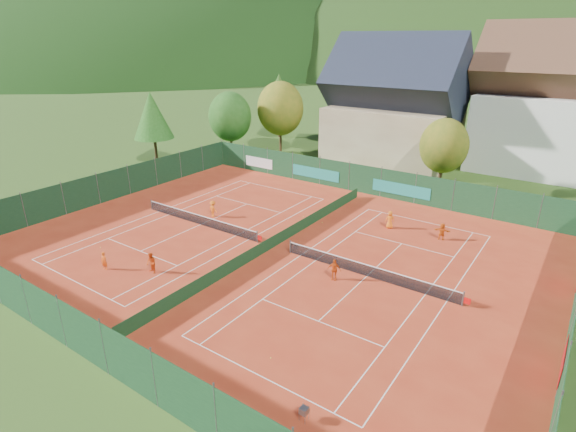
# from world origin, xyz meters

# --- Properties ---
(ground) EXTENTS (600.00, 600.00, 0.00)m
(ground) POSITION_xyz_m (0.00, 0.00, -0.02)
(ground) COLOR #2C4E18
(ground) RESTS_ON ground
(clay_pad) EXTENTS (40.00, 32.00, 0.01)m
(clay_pad) POSITION_xyz_m (0.00, 0.00, 0.01)
(clay_pad) COLOR #AD3119
(clay_pad) RESTS_ON ground
(court_markings_left) EXTENTS (11.03, 23.83, 0.00)m
(court_markings_left) POSITION_xyz_m (-8.00, 0.00, 0.01)
(court_markings_left) COLOR white
(court_markings_left) RESTS_ON ground
(court_markings_right) EXTENTS (11.03, 23.83, 0.00)m
(court_markings_right) POSITION_xyz_m (8.00, 0.00, 0.01)
(court_markings_right) COLOR white
(court_markings_right) RESTS_ON ground
(tennis_net_left) EXTENTS (13.30, 0.10, 1.02)m
(tennis_net_left) POSITION_xyz_m (-7.85, 0.00, 0.51)
(tennis_net_left) COLOR #59595B
(tennis_net_left) RESTS_ON ground
(tennis_net_right) EXTENTS (13.30, 0.10, 1.02)m
(tennis_net_right) POSITION_xyz_m (8.15, 0.00, 0.51)
(tennis_net_right) COLOR #59595B
(tennis_net_right) RESTS_ON ground
(court_divider) EXTENTS (0.03, 28.80, 1.00)m
(court_divider) POSITION_xyz_m (0.00, 0.00, 0.50)
(court_divider) COLOR #13361A
(court_divider) RESTS_ON ground
(fence_north) EXTENTS (40.00, 0.10, 3.00)m
(fence_north) POSITION_xyz_m (-0.46, 15.99, 1.47)
(fence_north) COLOR #153B1F
(fence_north) RESTS_ON ground
(fence_south) EXTENTS (40.00, 0.04, 3.00)m
(fence_south) POSITION_xyz_m (0.00, -16.00, 1.50)
(fence_south) COLOR #15391D
(fence_south) RESTS_ON ground
(fence_west) EXTENTS (0.04, 32.00, 3.00)m
(fence_west) POSITION_xyz_m (-20.00, 0.00, 1.50)
(fence_west) COLOR #12321B
(fence_west) RESTS_ON ground
(fence_east) EXTENTS (0.09, 32.00, 3.00)m
(fence_east) POSITION_xyz_m (20.00, 0.05, 1.48)
(fence_east) COLOR #163D1F
(fence_east) RESTS_ON ground
(chalet) EXTENTS (16.20, 12.00, 16.00)m
(chalet) POSITION_xyz_m (-3.00, 30.00, 6.62)
(chalet) COLOR #C7B28C
(chalet) RESTS_ON ground
(hotel_block_a) EXTENTS (21.60, 11.00, 17.25)m
(hotel_block_a) POSITION_xyz_m (16.00, 36.00, 7.38)
(hotel_block_a) COLOR silver
(hotel_block_a) RESTS_ON ground
(tree_west_front) EXTENTS (5.72, 5.72, 8.69)m
(tree_west_front) POSITION_xyz_m (-22.00, 20.00, 5.39)
(tree_west_front) COLOR #48341A
(tree_west_front) RESTS_ON ground
(tree_west_mid) EXTENTS (6.44, 6.44, 9.78)m
(tree_west_mid) POSITION_xyz_m (-18.00, 26.00, 6.07)
(tree_west_mid) COLOR #49331A
(tree_west_mid) RESTS_ON ground
(tree_west_back) EXTENTS (5.60, 5.60, 10.00)m
(tree_west_back) POSITION_xyz_m (-24.00, 34.00, 6.74)
(tree_west_back) COLOR #4D2E1B
(tree_west_back) RESTS_ON ground
(tree_center) EXTENTS (5.01, 5.01, 7.60)m
(tree_center) POSITION_xyz_m (6.00, 22.00, 4.72)
(tree_center) COLOR #492C1A
(tree_center) RESTS_ON ground
(tree_west_side) EXTENTS (5.04, 5.04, 9.00)m
(tree_west_side) POSITION_xyz_m (-28.00, 12.00, 6.06)
(tree_west_side) COLOR #462C19
(tree_west_side) RESTS_ON ground
(ball_hopper) EXTENTS (0.34, 0.34, 0.80)m
(ball_hopper) POSITION_xyz_m (11.24, -12.95, 0.56)
(ball_hopper) COLOR slate
(ball_hopper) RESTS_ON ground
(loose_ball_0) EXTENTS (0.07, 0.07, 0.07)m
(loose_ball_0) POSITION_xyz_m (-11.08, -7.79, 0.03)
(loose_ball_0) COLOR #CCD833
(loose_ball_0) RESTS_ON ground
(loose_ball_1) EXTENTS (0.07, 0.07, 0.07)m
(loose_ball_1) POSITION_xyz_m (7.66, -10.57, 0.03)
(loose_ball_1) COLOR #CCD833
(loose_ball_1) RESTS_ON ground
(loose_ball_2) EXTENTS (0.07, 0.07, 0.07)m
(loose_ball_2) POSITION_xyz_m (0.57, 6.49, 0.03)
(loose_ball_2) COLOR #CCD833
(loose_ball_2) RESTS_ON ground
(loose_ball_3) EXTENTS (0.07, 0.07, 0.07)m
(loose_ball_3) POSITION_xyz_m (-1.57, 6.71, 0.03)
(loose_ball_3) COLOR #CCD833
(loose_ball_3) RESTS_ON ground
(player_left_near) EXTENTS (0.55, 0.42, 1.35)m
(player_left_near) POSITION_xyz_m (-7.68, -9.68, 0.67)
(player_left_near) COLOR #FF5F16
(player_left_near) RESTS_ON ground
(player_left_mid) EXTENTS (0.85, 0.72, 1.54)m
(player_left_mid) POSITION_xyz_m (-4.53, -8.10, 0.77)
(player_left_mid) COLOR #DD4813
(player_left_mid) RESTS_ON ground
(player_left_far) EXTENTS (1.07, 0.72, 1.53)m
(player_left_far) POSITION_xyz_m (-8.38, 2.07, 0.77)
(player_left_far) COLOR orange
(player_left_far) RESTS_ON ground
(player_right_near) EXTENTS (0.96, 0.61, 1.53)m
(player_right_near) POSITION_xyz_m (6.33, -1.65, 0.76)
(player_right_near) COLOR #D94E13
(player_right_near) RESTS_ON ground
(player_right_far_a) EXTENTS (0.91, 0.82, 1.56)m
(player_right_far_a) POSITION_xyz_m (5.92, 8.78, 0.78)
(player_right_far_a) COLOR orange
(player_right_far_a) RESTS_ON ground
(player_right_far_b) EXTENTS (1.38, 0.64, 1.43)m
(player_right_far_b) POSITION_xyz_m (10.31, 8.98, 0.72)
(player_right_far_b) COLOR #DE5913
(player_right_far_b) RESTS_ON ground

